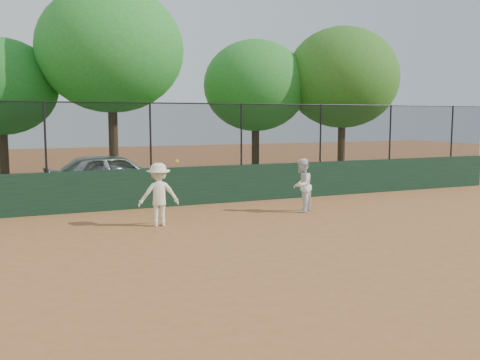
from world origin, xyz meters
name	(u,v)px	position (x,y,z in m)	size (l,w,h in m)	color
ground	(247,250)	(0.00, 0.00, 0.00)	(80.00, 80.00, 0.00)	#AC6737
back_wall	(167,187)	(0.00, 6.00, 0.60)	(26.00, 0.20, 1.20)	#173320
grass_strip	(128,184)	(0.00, 12.00, 0.00)	(36.00, 12.00, 0.01)	#33561A
parked_car	(112,175)	(-1.19, 8.71, 0.77)	(1.82, 4.53, 1.54)	silver
player_second	(302,185)	(3.32, 3.49, 0.78)	(0.76, 0.59, 1.56)	white
player_main	(159,195)	(-1.01, 3.21, 0.80)	(1.09, 0.69, 1.70)	white
fence_assembly	(166,134)	(-0.03, 6.00, 2.24)	(26.00, 0.06, 2.00)	black
tree_1	(0,87)	(-4.62, 12.37, 3.88)	(4.23, 3.84, 5.72)	#402A16
tree_2	(111,50)	(-0.68, 11.22, 5.32)	(5.60, 5.09, 7.75)	#412C17
tree_3	(256,86)	(6.15, 12.70, 4.19)	(4.85, 4.41, 6.29)	#382412
tree_4	(343,78)	(10.06, 11.42, 4.58)	(5.43, 4.94, 6.93)	#482C19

